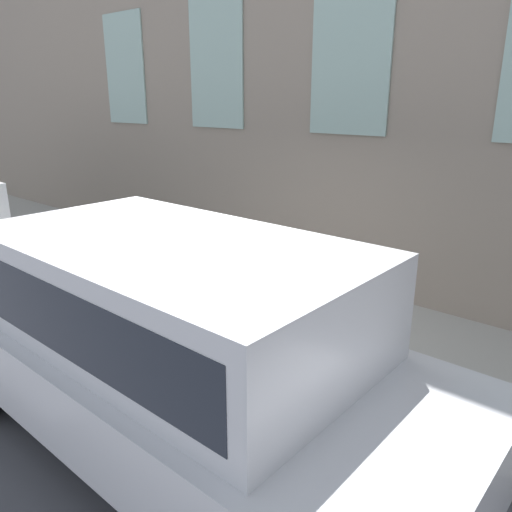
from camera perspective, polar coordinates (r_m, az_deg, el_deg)
name	(u,v)px	position (r m, az deg, el deg)	size (l,w,h in m)	color
ground_plane	(215,359)	(5.94, -4.72, -11.69)	(80.00, 80.00, 0.00)	#47474C
sidewalk	(285,317)	(6.80, 3.38, -6.92)	(2.68, 60.00, 0.16)	#9E9B93
fire_hydrant	(243,299)	(6.25, -1.48, -4.89)	(0.29, 0.41, 0.69)	red
person	(269,277)	(5.96, 1.55, -2.47)	(0.28, 0.19, 1.16)	#998466
parked_truck_silver_near	(167,328)	(4.25, -10.10, -8.14)	(2.06, 5.29, 1.86)	black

